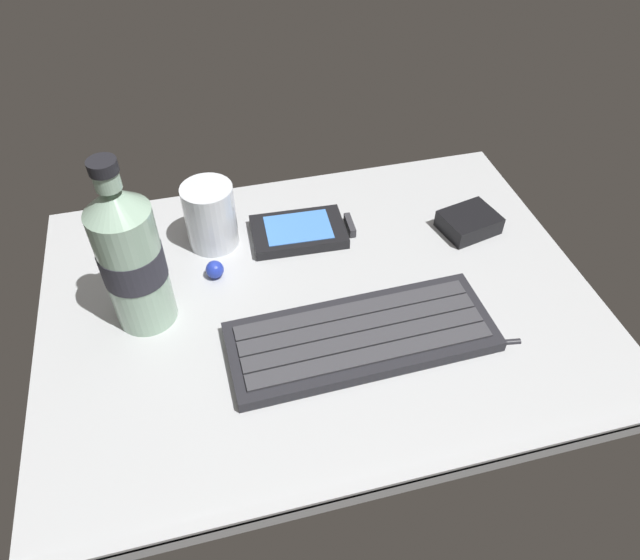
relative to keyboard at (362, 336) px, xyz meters
The scene contains 8 objects.
ground_plane 7.87cm from the keyboard, 111.54° to the left, with size 64.00×48.00×2.80cm.
keyboard is the anchor object (origin of this frame).
handheld_device 18.97cm from the keyboard, 96.51° to the left, with size 13.05×8.16×1.50cm.
juice_cup 24.75cm from the keyboard, 123.61° to the left, with size 6.40×6.40×8.50cm.
water_bottle 25.75cm from the keyboard, 156.88° to the left, with size 6.73×6.73×20.80cm.
charger_block 24.16cm from the keyboard, 37.35° to the left, with size 7.00×5.60×2.40cm, color black.
trackball_mouse 20.00cm from the keyboard, 135.41° to the left, with size 2.20×2.20×2.20cm, color #2338B2.
stylus_pen 12.73cm from the keyboard, 16.64° to the right, with size 0.70×0.70×9.50cm, color #26262B.
Camera 1 is at (-11.52, -45.56, 50.29)cm, focal length 32.87 mm.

